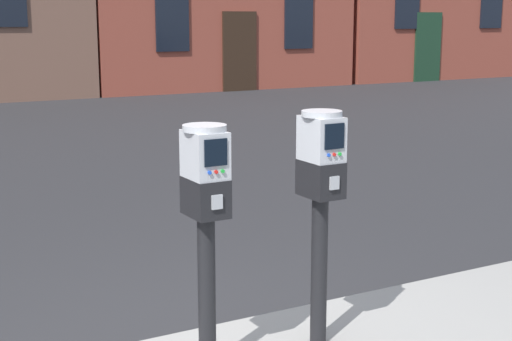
% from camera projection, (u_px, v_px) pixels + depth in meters
% --- Properties ---
extents(parking_meter_near_kerb, '(0.22, 0.25, 1.27)m').
position_uv_depth(parking_meter_near_kerb, '(206.00, 204.00, 3.73)').
color(parking_meter_near_kerb, black).
rests_on(parking_meter_near_kerb, sidewalk_slab).
extents(parking_meter_twin_adjacent, '(0.22, 0.25, 1.30)m').
position_uv_depth(parking_meter_twin_adjacent, '(321.00, 186.00, 4.05)').
color(parking_meter_twin_adjacent, black).
rests_on(parking_meter_twin_adjacent, sidewalk_slab).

